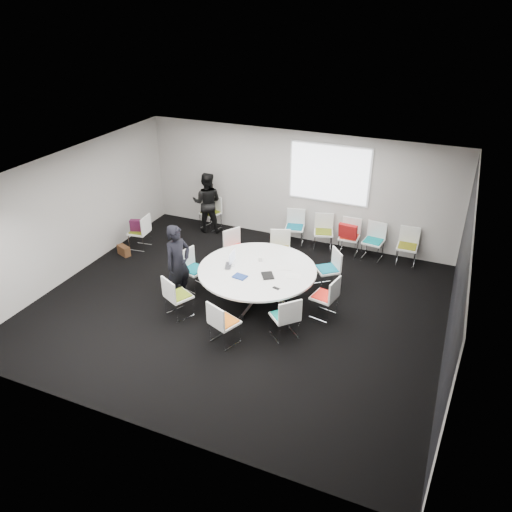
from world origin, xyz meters
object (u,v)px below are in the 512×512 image
at_px(chair_ring_c, 280,256).
at_px(chair_back_a, 294,234).
at_px(laptop, 230,266).
at_px(maroon_bag, 138,225).
at_px(chair_back_b, 323,239).
at_px(chair_back_d, 373,248).
at_px(chair_ring_e, 194,277).
at_px(conference_table, 257,276).
at_px(chair_back_c, 349,243).
at_px(brown_bag, 124,250).
at_px(chair_ring_a, 324,304).
at_px(chair_back_e, 406,253).
at_px(person_back, 207,202).
at_px(chair_ring_g, 224,330).
at_px(person_main, 178,264).
at_px(chair_person_back, 211,219).
at_px(chair_spare_left, 141,238).
at_px(chair_ring_f, 179,303).
at_px(chair_ring_h, 285,324).
at_px(chair_ring_d, 237,255).
at_px(cup, 260,259).
at_px(chair_ring_b, 327,276).

bearing_deg(chair_ring_c, chair_back_a, -106.56).
relative_size(laptop, maroon_bag, 0.75).
bearing_deg(chair_back_a, chair_back_b, 168.54).
bearing_deg(chair_back_d, maroon_bag, 25.21).
bearing_deg(chair_ring_e, conference_table, 108.74).
bearing_deg(maroon_bag, chair_back_c, 19.70).
bearing_deg(brown_bag, conference_table, -8.54).
bearing_deg(chair_ring_a, maroon_bag, 89.41).
relative_size(chair_back_e, person_back, 0.54).
relative_size(chair_ring_a, chair_back_d, 1.00).
bearing_deg(brown_bag, maroon_bag, 71.61).
bearing_deg(chair_back_a, chair_ring_g, 80.25).
xyz_separation_m(chair_back_d, laptop, (-2.38, -2.89, 0.47)).
xyz_separation_m(chair_back_c, chair_back_e, (1.37, 0.02, 0.00)).
xyz_separation_m(chair_ring_c, chair_ring_e, (-1.38, -1.59, 0.00)).
bearing_deg(person_main, person_back, 36.43).
relative_size(chair_person_back, laptop, 2.95).
bearing_deg(chair_back_d, chair_spare_left, 25.24).
height_order(chair_ring_f, brown_bag, chair_ring_f).
bearing_deg(chair_ring_h, chair_person_back, 86.66).
xyz_separation_m(chair_back_b, person_main, (-2.08, -3.40, 0.56)).
xyz_separation_m(chair_ring_d, chair_person_back, (-1.54, 1.66, 0.00)).
bearing_deg(chair_ring_a, chair_spare_left, 89.35).
relative_size(chair_spare_left, cup, 9.78).
xyz_separation_m(chair_back_a, chair_back_b, (0.75, 0.01, 0.00)).
relative_size(chair_back_b, laptop, 2.95).
bearing_deg(chair_ring_h, maroon_bag, 110.01).
relative_size(conference_table, chair_ring_d, 2.74).
bearing_deg(chair_ring_g, chair_spare_left, 165.84).
relative_size(conference_table, chair_ring_g, 2.74).
bearing_deg(chair_back_a, chair_back_e, 168.43).
height_order(chair_ring_a, chair_back_d, same).
bearing_deg(chair_back_b, brown_bag, 10.95).
xyz_separation_m(conference_table, chair_ring_h, (0.96, -0.97, -0.28)).
bearing_deg(chair_ring_e, chair_back_e, 140.42).
bearing_deg(chair_ring_e, chair_ring_d, 175.68).
xyz_separation_m(chair_ring_f, chair_back_c, (2.45, 3.92, 0.00)).
distance_m(chair_ring_f, brown_bag, 3.09).
height_order(conference_table, chair_back_c, chair_back_c).
bearing_deg(chair_ring_a, chair_back_b, 28.13).
xyz_separation_m(chair_ring_d, chair_spare_left, (-2.60, -0.09, 0.00)).
height_order(chair_back_a, maroon_bag, chair_back_a).
bearing_deg(chair_ring_h, brown_bag, 115.80).
bearing_deg(chair_back_e, cup, 41.42).
distance_m(person_main, person_back, 3.42).
bearing_deg(chair_back_d, laptop, 58.11).
bearing_deg(chair_ring_f, chair_spare_left, 164.25).
relative_size(chair_ring_b, maroon_bag, 2.20).
bearing_deg(chair_back_e, chair_ring_c, 25.09).
bearing_deg(chair_ring_f, chair_ring_g, 6.96).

